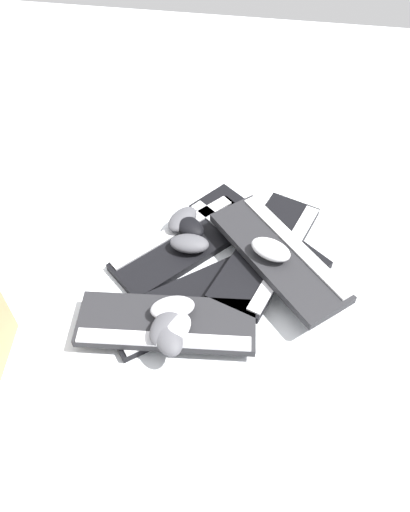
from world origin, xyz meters
TOP-DOWN VIEW (x-y plane):
  - ground_plane at (0.00, 0.00)m, footprint 3.20×3.20m
  - keyboard_0 at (0.09, -0.08)m, footprint 0.39×0.44m
  - keyboard_1 at (-0.17, 0.07)m, footprint 0.39×0.44m
  - keyboard_2 at (-0.11, -0.14)m, footprint 0.43×0.41m
  - keyboard_3 at (-0.09, 0.10)m, footprint 0.46×0.29m
  - keyboard_4 at (-0.06, 0.13)m, footprint 0.43×0.40m
  - keyboard_5 at (0.18, -0.13)m, footprint 0.19×0.45m
  - mouse_0 at (0.22, -0.10)m, footprint 0.13×0.11m
  - mouse_1 at (-0.08, -0.12)m, footprint 0.07×0.11m
  - mouse_2 at (0.24, -0.11)m, footprint 0.13×0.11m
  - mouse_3 at (0.21, -0.12)m, footprint 0.12×0.09m
  - mouse_4 at (-0.04, 0.11)m, footprint 0.10×0.13m
  - mouse_5 at (-0.17, -0.15)m, footprint 0.13×0.11m
  - mouse_6 at (0.16, -0.11)m, footprint 0.10×0.13m
  - mouse_7 at (-0.15, -0.13)m, footprint 0.12×0.13m
  - cable_0 at (0.02, 0.01)m, footprint 0.18×0.42m

SIDE VIEW (x-z plane):
  - ground_plane at x=0.00m, z-range 0.00..0.00m
  - cable_0 at x=0.02m, z-range 0.00..0.01m
  - keyboard_0 at x=0.09m, z-range 0.00..0.03m
  - keyboard_1 at x=-0.17m, z-range 0.00..0.03m
  - keyboard_2 at x=-0.11m, z-range 0.00..0.03m
  - keyboard_3 at x=-0.09m, z-range 0.03..0.06m
  - keyboard_5 at x=0.18m, z-range 0.03..0.06m
  - mouse_1 at x=-0.08m, z-range 0.03..0.07m
  - mouse_5 at x=-0.17m, z-range 0.03..0.07m
  - mouse_7 at x=-0.15m, z-range 0.03..0.07m
  - keyboard_4 at x=-0.06m, z-range 0.06..0.09m
  - mouse_0 at x=0.22m, z-range 0.06..0.10m
  - mouse_2 at x=0.24m, z-range 0.06..0.10m
  - mouse_3 at x=0.21m, z-range 0.06..0.10m
  - mouse_6 at x=0.16m, z-range 0.06..0.10m
  - mouse_4 at x=-0.04m, z-range 0.09..0.13m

